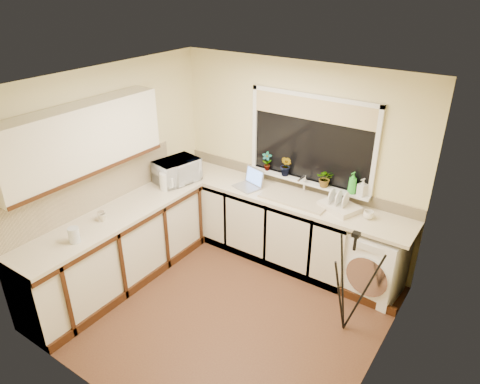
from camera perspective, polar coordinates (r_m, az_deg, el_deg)
name	(u,v)px	position (r m, az deg, el deg)	size (l,w,h in m)	color
floor	(225,307)	(5.03, -1.94, -14.71)	(3.20, 3.20, 0.00)	brown
ceiling	(221,85)	(3.88, -2.50, 13.65)	(3.20, 3.20, 0.00)	white
wall_back	(295,162)	(5.47, 7.16, 3.92)	(3.20, 3.20, 0.00)	beige
wall_front	(101,293)	(3.44, -17.49, -12.36)	(3.20, 3.20, 0.00)	beige
wall_left	(112,173)	(5.33, -16.20, 2.39)	(3.00, 3.00, 0.00)	beige
wall_right	(385,265)	(3.74, 18.28, -8.99)	(3.00, 3.00, 0.00)	beige
base_cabinet_back	(259,220)	(5.73, 2.43, -3.66)	(2.55, 0.60, 0.86)	silver
base_cabinet_left	(119,250)	(5.33, -15.43, -7.27)	(0.54, 2.40, 0.86)	silver
worktop_back	(282,196)	(5.38, 5.46, -0.48)	(3.20, 0.60, 0.04)	beige
worktop_left	(114,216)	(5.10, -16.03, -3.06)	(0.60, 2.40, 0.04)	beige
upper_cabinet	(81,140)	(4.76, -19.88, 6.40)	(0.28, 1.90, 0.70)	silver
splashback_left	(93,190)	(5.20, -18.44, 0.21)	(0.02, 2.40, 0.45)	beige
splashback_back	(294,181)	(5.57, 6.95, 1.46)	(3.20, 0.02, 0.14)	beige
window_glass	(311,140)	(5.26, 9.22, 6.64)	(1.50, 0.02, 1.00)	black
window_blind	(313,109)	(5.13, 9.40, 10.50)	(1.50, 0.02, 0.25)	tan
windowsill	(306,182)	(5.41, 8.57, 1.35)	(1.60, 0.14, 0.03)	white
sink	(297,198)	(5.28, 7.37, -0.72)	(0.82, 0.46, 0.03)	tan
faucet	(304,184)	(5.38, 8.32, 1.02)	(0.03, 0.03, 0.24)	silver
washing_machine	(376,262)	(5.23, 17.21, -8.66)	(0.57, 0.55, 0.81)	white
laptop	(250,182)	(5.51, 1.32, 1.28)	(0.38, 0.35, 0.23)	gray
kettle	(166,181)	(5.50, -9.53, 1.41)	(0.16, 0.16, 0.22)	white
dish_rack	(339,207)	(5.12, 12.74, -1.87)	(0.42, 0.31, 0.06)	beige
tripod	(349,283)	(4.54, 13.98, -11.38)	(0.57, 0.57, 1.16)	black
glass_jug	(74,235)	(4.68, -20.68, -5.24)	(0.11, 0.11, 0.16)	silver
steel_jar	(101,216)	(5.00, -17.52, -2.98)	(0.07, 0.07, 0.10)	white
microwave	(177,171)	(5.66, -8.16, 2.71)	(0.54, 0.37, 0.30)	white
plant_a	(267,161)	(5.59, 3.50, 3.99)	(0.13, 0.09, 0.24)	#999999
plant_b	(286,166)	(5.44, 5.98, 3.37)	(0.15, 0.12, 0.27)	#999999
plant_d	(325,178)	(5.24, 10.96, 1.77)	(0.20, 0.17, 0.22)	#999999
soap_bottle_green	(353,183)	(5.14, 14.37, 1.16)	(0.10, 0.10, 0.26)	green
soap_bottle_clear	(363,187)	(5.13, 15.59, 0.62)	(0.09, 0.09, 0.20)	#999999
cup_back	(368,215)	(5.00, 16.29, -2.87)	(0.11, 0.11, 0.09)	white
cup_left	(102,217)	(4.99, -17.41, -3.13)	(0.09, 0.09, 0.09)	beige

